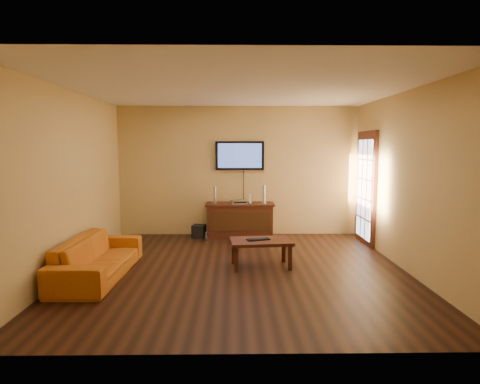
{
  "coord_description": "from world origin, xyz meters",
  "views": [
    {
      "loc": [
        -0.08,
        -5.93,
        1.86
      ],
      "look_at": [
        0.02,
        0.8,
        1.1
      ],
      "focal_mm": 30.0,
      "sensor_mm": 36.0,
      "label": 1
    }
  ],
  "objects_px": {
    "sofa": "(98,251)",
    "subwoofer": "(199,231)",
    "game_console": "(250,198)",
    "keyboard": "(258,239)",
    "media_console": "(240,220)",
    "coffee_table": "(261,244)",
    "television": "(240,156)",
    "speaker_left": "(215,195)",
    "av_receiver": "(239,202)",
    "speaker_right": "(264,195)",
    "bottle": "(206,237)"
  },
  "relations": [
    {
      "from": "game_console",
      "to": "subwoofer",
      "type": "bearing_deg",
      "value": -174.77
    },
    {
      "from": "television",
      "to": "media_console",
      "type": "bearing_deg",
      "value": -90.0
    },
    {
      "from": "television",
      "to": "game_console",
      "type": "xyz_separation_m",
      "value": [
        0.22,
        -0.21,
        -0.87
      ]
    },
    {
      "from": "coffee_table",
      "to": "bottle",
      "type": "xyz_separation_m",
      "value": [
        -0.97,
        1.74,
        -0.28
      ]
    },
    {
      "from": "television",
      "to": "speaker_left",
      "type": "xyz_separation_m",
      "value": [
        -0.52,
        -0.21,
        -0.81
      ]
    },
    {
      "from": "speaker_right",
      "to": "media_console",
      "type": "bearing_deg",
      "value": 177.57
    },
    {
      "from": "media_console",
      "to": "keyboard",
      "type": "bearing_deg",
      "value": -83.08
    },
    {
      "from": "media_console",
      "to": "sofa",
      "type": "bearing_deg",
      "value": -129.36
    },
    {
      "from": "media_console",
      "to": "speaker_right",
      "type": "relative_size",
      "value": 3.71
    },
    {
      "from": "speaker_right",
      "to": "coffee_table",
      "type": "bearing_deg",
      "value": -95.52
    },
    {
      "from": "game_console",
      "to": "keyboard",
      "type": "xyz_separation_m",
      "value": [
        0.04,
        -2.1,
        -0.37
      ]
    },
    {
      "from": "television",
      "to": "subwoofer",
      "type": "relative_size",
      "value": 3.94
    },
    {
      "from": "coffee_table",
      "to": "speaker_left",
      "type": "height_order",
      "value": "speaker_left"
    },
    {
      "from": "television",
      "to": "sofa",
      "type": "relative_size",
      "value": 0.52
    },
    {
      "from": "sofa",
      "to": "subwoofer",
      "type": "relative_size",
      "value": 7.63
    },
    {
      "from": "keyboard",
      "to": "subwoofer",
      "type": "bearing_deg",
      "value": 118.04
    },
    {
      "from": "av_receiver",
      "to": "bottle",
      "type": "height_order",
      "value": "av_receiver"
    },
    {
      "from": "coffee_table",
      "to": "subwoofer",
      "type": "distance_m",
      "value": 2.37
    },
    {
      "from": "speaker_left",
      "to": "speaker_right",
      "type": "xyz_separation_m",
      "value": [
        1.01,
        -0.03,
        0.01
      ]
    },
    {
      "from": "coffee_table",
      "to": "speaker_right",
      "type": "relative_size",
      "value": 2.61
    },
    {
      "from": "television",
      "to": "speaker_right",
      "type": "relative_size",
      "value": 2.67
    },
    {
      "from": "media_console",
      "to": "television",
      "type": "bearing_deg",
      "value": 90.0
    },
    {
      "from": "coffee_table",
      "to": "av_receiver",
      "type": "distance_m",
      "value": 2.09
    },
    {
      "from": "subwoofer",
      "to": "speaker_left",
      "type": "bearing_deg",
      "value": 15.59
    },
    {
      "from": "television",
      "to": "coffee_table",
      "type": "relative_size",
      "value": 1.02
    },
    {
      "from": "television",
      "to": "coffee_table",
      "type": "bearing_deg",
      "value": -82.67
    },
    {
      "from": "media_console",
      "to": "coffee_table",
      "type": "xyz_separation_m",
      "value": [
        0.3,
        -2.08,
        0.01
      ]
    },
    {
      "from": "sofa",
      "to": "speaker_left",
      "type": "distance_m",
      "value": 3.02
    },
    {
      "from": "coffee_table",
      "to": "speaker_right",
      "type": "bearing_deg",
      "value": 84.48
    },
    {
      "from": "speaker_left",
      "to": "av_receiver",
      "type": "distance_m",
      "value": 0.51
    },
    {
      "from": "av_receiver",
      "to": "game_console",
      "type": "bearing_deg",
      "value": -0.77
    },
    {
      "from": "speaker_left",
      "to": "keyboard",
      "type": "distance_m",
      "value": 2.27
    },
    {
      "from": "game_console",
      "to": "keyboard",
      "type": "height_order",
      "value": "game_console"
    },
    {
      "from": "television",
      "to": "game_console",
      "type": "bearing_deg",
      "value": -43.83
    },
    {
      "from": "speaker_left",
      "to": "subwoofer",
      "type": "distance_m",
      "value": 0.81
    },
    {
      "from": "coffee_table",
      "to": "subwoofer",
      "type": "xyz_separation_m",
      "value": [
        -1.14,
        2.07,
        -0.24
      ]
    },
    {
      "from": "game_console",
      "to": "keyboard",
      "type": "distance_m",
      "value": 2.13
    },
    {
      "from": "coffee_table",
      "to": "speaker_right",
      "type": "distance_m",
      "value": 2.13
    },
    {
      "from": "television",
      "to": "speaker_left",
      "type": "height_order",
      "value": "television"
    },
    {
      "from": "sofa",
      "to": "subwoofer",
      "type": "xyz_separation_m",
      "value": [
        1.22,
        2.51,
        -0.25
      ]
    },
    {
      "from": "television",
      "to": "bottle",
      "type": "height_order",
      "value": "television"
    },
    {
      "from": "television",
      "to": "sofa",
      "type": "height_order",
      "value": "television"
    },
    {
      "from": "subwoofer",
      "to": "bottle",
      "type": "height_order",
      "value": "subwoofer"
    },
    {
      "from": "speaker_left",
      "to": "av_receiver",
      "type": "relative_size",
      "value": 1.13
    },
    {
      "from": "coffee_table",
      "to": "sofa",
      "type": "bearing_deg",
      "value": -169.38
    },
    {
      "from": "television",
      "to": "keyboard",
      "type": "bearing_deg",
      "value": -83.75
    },
    {
      "from": "sofa",
      "to": "speaker_right",
      "type": "bearing_deg",
      "value": -44.24
    },
    {
      "from": "media_console",
      "to": "av_receiver",
      "type": "distance_m",
      "value": 0.39
    },
    {
      "from": "television",
      "to": "sofa",
      "type": "xyz_separation_m",
      "value": [
        -2.07,
        -2.75,
        -1.29
      ]
    },
    {
      "from": "av_receiver",
      "to": "coffee_table",
      "type": "bearing_deg",
      "value": -96.37
    }
  ]
}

